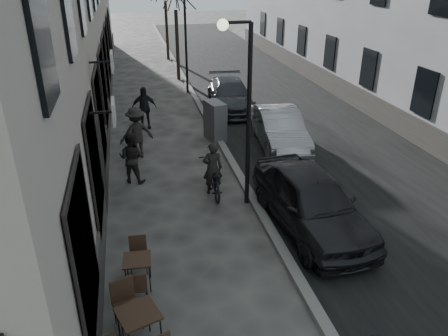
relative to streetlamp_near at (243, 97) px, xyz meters
name	(u,v)px	position (x,y,z in m)	size (l,w,h in m)	color
road	(268,99)	(4.02, 10.00, -3.16)	(7.30, 60.00, 0.00)	black
kerb	(197,102)	(0.37, 10.00, -3.10)	(0.25, 60.00, 0.12)	slate
streetlamp_near	(243,97)	(0.00, 0.00, 0.00)	(0.90, 0.28, 5.09)	black
streetlamp_far	(182,31)	(0.00, 12.00, 0.00)	(0.90, 0.28, 5.09)	black
bistro_set_b	(139,327)	(-3.06, -4.68, -2.65)	(0.98, 1.72, 0.98)	black
bistro_set_c	(138,270)	(-3.02, -2.98, -2.73)	(0.61, 1.43, 0.83)	black
utility_cabinet	(215,121)	(0.27, 5.06, -2.40)	(0.55, 1.01, 1.51)	#5F5F61
bicycle	(213,178)	(-0.67, 0.79, -2.66)	(0.66, 1.89, 0.99)	black
cyclist_rider	(213,168)	(-0.67, 0.79, -2.35)	(0.59, 0.39, 1.62)	black
pedestrian_near	(131,158)	(-2.98, 2.08, -2.34)	(0.79, 0.62, 1.63)	black
pedestrian_mid	(136,133)	(-2.74, 3.99, -2.24)	(1.19, 0.68, 1.84)	#272422
pedestrian_far	(144,108)	(-2.33, 6.98, -2.28)	(1.03, 0.43, 1.75)	black
car_near	(311,201)	(1.43, -1.60, -2.38)	(1.85, 4.59, 1.56)	black
car_mid	(279,129)	(2.46, 3.86, -2.46)	(1.48, 4.24, 1.40)	#95989E
car_far	(230,95)	(1.75, 8.79, -2.49)	(1.88, 4.62, 1.34)	#303339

